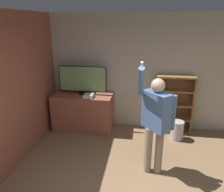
{
  "coord_description": "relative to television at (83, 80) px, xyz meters",
  "views": [
    {
      "loc": [
        -0.1,
        -2.16,
        2.51
      ],
      "look_at": [
        -0.69,
        1.77,
        1.14
      ],
      "focal_mm": 35.0,
      "sensor_mm": 36.0,
      "label": 1
    }
  ],
  "objects": [
    {
      "name": "person",
      "position": [
        1.62,
        -1.48,
        -0.19
      ],
      "size": [
        0.61,
        0.56,
        1.97
      ],
      "rotation": [
        0.0,
        0.0,
        -0.83
      ],
      "color": "gray",
      "rests_on": "ground_plane"
    },
    {
      "name": "tv_ledge",
      "position": [
        0.0,
        -0.07,
        -0.78
      ],
      "size": [
        1.39,
        0.64,
        0.88
      ],
      "color": "#93513D",
      "rests_on": "ground_plane"
    },
    {
      "name": "wall_side_brick",
      "position": [
        -0.84,
        -1.16,
        0.13
      ],
      "size": [
        0.06,
        4.48,
        2.7
      ],
      "color": "#93513D",
      "rests_on": "ground_plane"
    },
    {
      "name": "game_console",
      "position": [
        0.19,
        -0.22,
        -0.31
      ],
      "size": [
        0.21,
        0.23,
        0.07
      ],
      "color": "white",
      "rests_on": "tv_ledge"
    },
    {
      "name": "remote_loose",
      "position": [
        0.28,
        -0.3,
        -0.33
      ],
      "size": [
        0.04,
        0.14,
        0.02
      ],
      "color": "white",
      "rests_on": "tv_ledge"
    },
    {
      "name": "waste_bin",
      "position": [
        2.19,
        -0.26,
        -1.01
      ],
      "size": [
        0.28,
        0.28,
        0.43
      ],
      "color": "#B7B7BC",
      "rests_on": "ground_plane"
    },
    {
      "name": "wall_back",
      "position": [
        1.51,
        0.31,
        0.13
      ],
      "size": [
        6.61,
        0.09,
        2.7
      ],
      "color": "#B2AD9E",
      "rests_on": "ground_plane"
    },
    {
      "name": "bookshelf",
      "position": [
        2.05,
        0.13,
        -0.56
      ],
      "size": [
        0.85,
        0.28,
        1.35
      ],
      "color": "brown",
      "rests_on": "ground_plane"
    },
    {
      "name": "television",
      "position": [
        0.0,
        0.0,
        0.0
      ],
      "size": [
        1.12,
        0.22,
        0.66
      ],
      "color": "black",
      "rests_on": "tv_ledge"
    }
  ]
}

